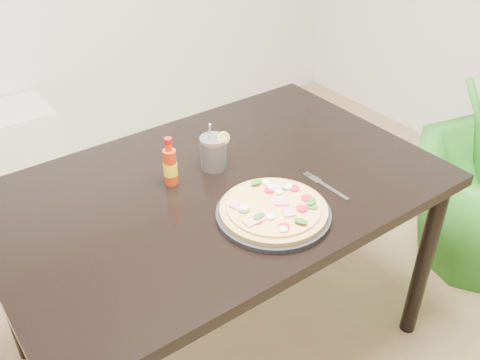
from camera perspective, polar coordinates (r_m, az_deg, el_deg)
dining_table at (r=1.74m, az=-2.34°, el=-2.66°), size 1.40×0.90×0.75m
plate at (r=1.55m, az=3.57°, el=-3.63°), size 0.33×0.33×0.02m
pizza at (r=1.54m, az=3.61°, el=-3.04°), size 0.31×0.31×0.03m
hot_sauce_bottle at (r=1.67m, az=-7.45°, el=1.50°), size 0.05×0.05×0.16m
cola_cup at (r=1.74m, az=-2.86°, el=2.87°), size 0.09×0.09×0.18m
fork at (r=1.70m, az=8.97°, el=-0.53°), size 0.03×0.19×0.00m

